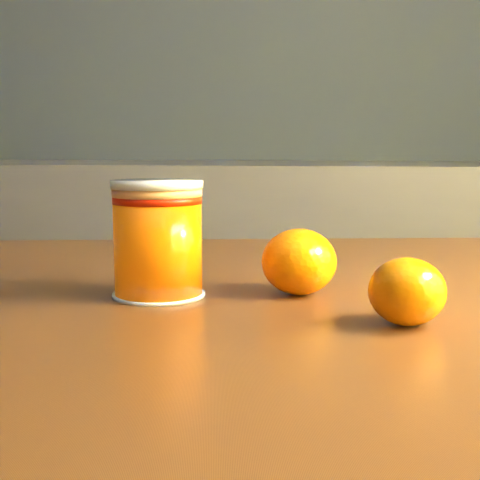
# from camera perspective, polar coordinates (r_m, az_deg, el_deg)

# --- Properties ---
(kitchen_counter) EXTENTS (3.15, 0.60, 0.90)m
(kitchen_counter) POSITION_cam_1_polar(r_m,az_deg,el_deg) (2.01, -16.66, -6.51)
(kitchen_counter) COLOR #58575C
(kitchen_counter) RESTS_ON ground
(table) EXTENTS (1.21, 0.96, 0.81)m
(table) POSITION_cam_1_polar(r_m,az_deg,el_deg) (0.60, 9.36, -14.72)
(table) COLOR brown
(table) RESTS_ON ground
(juice_glass) EXTENTS (0.08, 0.08, 0.10)m
(juice_glass) POSITION_cam_1_polar(r_m,az_deg,el_deg) (0.57, -7.02, 0.04)
(juice_glass) COLOR #DE5804
(juice_glass) RESTS_ON table
(orange_front) EXTENTS (0.08, 0.08, 0.06)m
(orange_front) POSITION_cam_1_polar(r_m,az_deg,el_deg) (0.58, 5.06, -1.85)
(orange_front) COLOR orange
(orange_front) RESTS_ON table
(orange_back) EXTENTS (0.07, 0.07, 0.05)m
(orange_back) POSITION_cam_1_polar(r_m,az_deg,el_deg) (0.50, 14.07, -4.28)
(orange_back) COLOR orange
(orange_back) RESTS_ON table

